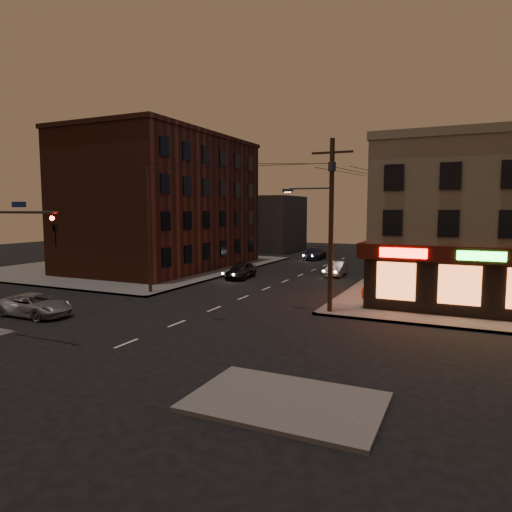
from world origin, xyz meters
The scene contains 16 objects.
ground centered at (0.00, 0.00, 0.00)m, with size 120.00×120.00×0.00m, color black.
sidewalk_nw centered at (-18.00, 19.00, 0.07)m, with size 24.00×28.00×0.15m, color #514F4C.
pizza_building centered at (15.93, 13.43, 5.35)m, with size 15.85×12.85×10.50m.
brick_apartment centered at (-14.50, 19.00, 6.65)m, with size 12.00×20.00×13.00m, color #4C2518.
bg_building_ne_a centered at (14.00, 38.00, 3.50)m, with size 10.00×12.00×7.00m, color #3F3D3A.
bg_building_nw centered at (-13.00, 42.00, 4.00)m, with size 9.00×10.00×8.00m, color #3F3D3A.
bg_building_ne_b centered at (12.00, 52.00, 3.00)m, with size 8.00×8.00×6.00m, color #3F3D3A.
utility_pole_main centered at (6.68, 5.80, 5.76)m, with size 4.20×0.44×10.00m.
utility_pole_far centered at (6.80, 32.00, 4.65)m, with size 0.26×0.26×9.00m, color #382619.
utility_pole_west centered at (-6.80, 6.50, 4.65)m, with size 0.24×0.24×9.00m, color #382619.
traffic_signal centered at (-5.57, -5.60, 4.16)m, with size 4.49×0.32×6.47m.
suv_cross centered at (-8.45, -1.95, 0.64)m, with size 2.13×4.61×1.28m, color gray.
sedan_near centered at (-4.14, 15.87, 0.73)m, with size 1.73×4.31×1.47m, color black.
sedan_mid centered at (3.14, 21.00, 0.66)m, with size 1.40×4.01×1.32m, color slate.
sedan_far centered at (-2.89, 33.59, 0.73)m, with size 2.05×5.03×1.46m, color #181C31.
fire_hydrant centered at (7.80, 10.54, 0.58)m, with size 0.35×0.35×0.79m.
Camera 1 is at (13.99, -19.96, 6.15)m, focal length 32.00 mm.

